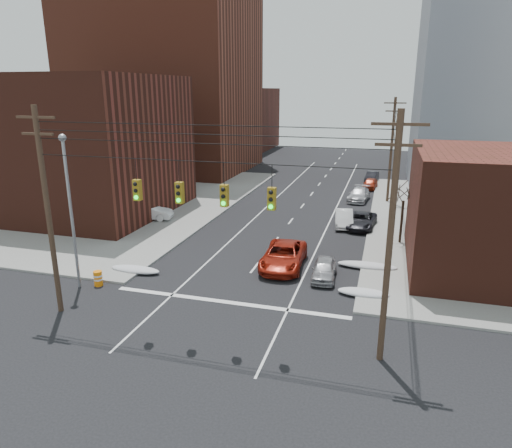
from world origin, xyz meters
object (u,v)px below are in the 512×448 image
Objects in this scene: parked_car_e at (370,184)px; lot_car_c at (97,209)px; red_pickup at (283,256)px; construction_barrel at (98,278)px; parked_car_c at (361,221)px; lot_car_b at (167,191)px; parked_car_a at (324,269)px; parked_car_f at (372,177)px; lot_car_d at (137,192)px; lot_car_a at (148,212)px; parked_car_d at (359,195)px; parked_car_b at (344,218)px.

lot_car_c reaches higher than parked_car_e.
red_pickup is 6.14× the size of construction_barrel.
lot_car_b is at bearing 170.23° from parked_car_c.
construction_barrel is (9.35, -13.54, -0.41)m from lot_car_c.
parked_car_a is (2.95, -1.24, -0.18)m from red_pickup.
parked_car_c is 1.26× the size of parked_car_e.
parked_car_f is 30.38m from lot_car_d.
lot_car_c is (-24.25, -20.72, 0.25)m from parked_car_e.
red_pickup is 3.21m from parked_car_a.
parked_car_e is 4.02× the size of construction_barrel.
lot_car_b is 24.23m from construction_barrel.
red_pickup is at bearing -114.09° from lot_car_d.
red_pickup reaches higher than lot_car_b.
parked_car_f is at bearing 95.80° from parked_car_e.
lot_car_b is at bearing 106.69° from construction_barrel.
lot_car_b reaches higher than parked_car_f.
lot_car_b is (-21.86, -11.06, 0.12)m from parked_car_e.
parked_car_a is at bearing -128.85° from lot_car_a.
parked_car_c is 1.08× the size of lot_car_b.
lot_car_b is at bearing 134.80° from parked_car_a.
lot_car_b reaches higher than parked_car_e.
construction_barrel is at bearing -162.72° from parked_car_a.
parked_car_d is 1.11× the size of lot_car_a.
parked_car_a is 0.97× the size of parked_car_e.
red_pickup is 12.07m from construction_barrel.
parked_car_c is at bearing 79.26° from parked_car_a.
lot_car_d is (-24.31, -13.23, 0.30)m from parked_car_e.
parked_car_b is 0.90× the size of parked_car_c.
red_pickup is at bearing -94.27° from parked_car_d.
red_pickup reaches higher than parked_car_a.
construction_barrel is at bearing -104.75° from parked_car_f.
parked_car_c is (1.53, -0.19, -0.04)m from parked_car_b.
lot_car_c is at bearing -143.74° from parked_car_d.
parked_car_a is at bearing -118.51° from lot_car_c.
red_pickup is at bearing -118.19° from lot_car_c.
parked_car_d is at bearing 79.46° from parked_car_b.
parked_car_a is 12.30m from parked_car_b.
parked_car_e is 0.74× the size of lot_car_c.
parked_car_e is at bearing 87.82° from parked_car_d.
lot_car_b is at bearing 5.16° from lot_car_a.
parked_car_f is (1.60, 34.28, 0.02)m from parked_car_a.
parked_car_d reaches higher than parked_car_f.
parked_car_b is 4.56× the size of construction_barrel.
lot_car_c is (-19.69, 7.33, 0.09)m from red_pickup.
construction_barrel is at bearing -175.07° from lot_car_a.
lot_car_c reaches higher than red_pickup.
parked_car_d is (3.64, 21.24, -0.10)m from red_pickup.
parked_car_b is at bearing -89.36° from parked_car_e.
red_pickup is 1.48× the size of parked_car_f.
parked_car_a is 0.79× the size of lot_car_d.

